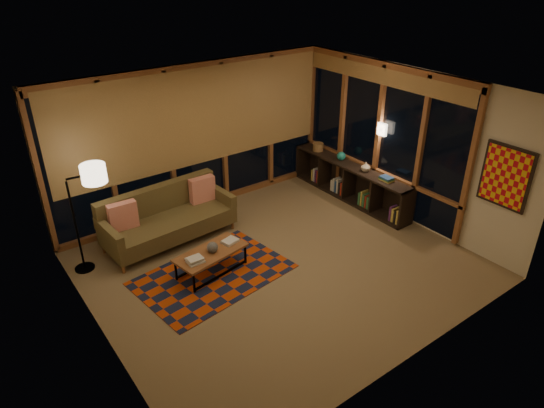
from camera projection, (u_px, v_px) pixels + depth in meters
floor at (279, 264)px, 7.59m from camera, size 5.50×5.00×0.01m
ceiling at (281, 94)px, 6.33m from camera, size 5.50×5.00×0.01m
walls at (280, 187)px, 6.96m from camera, size 5.51×5.01×2.70m
window_wall_back at (198, 139)px, 8.69m from camera, size 5.30×0.16×2.60m
window_wall_right at (377, 137)px, 8.80m from camera, size 0.16×3.70×2.60m
wall_art at (505, 177)px, 7.03m from camera, size 0.06×0.74×0.94m
wall_sconce at (382, 129)px, 8.57m from camera, size 0.12×0.18×0.22m
sofa at (169, 217)px, 8.01m from camera, size 2.21×1.01×0.88m
pillow_left at (123, 216)px, 7.60m from camera, size 0.45×0.17×0.45m
pillow_right at (202, 189)px, 8.44m from camera, size 0.45×0.16×0.45m
area_rug at (213, 275)px, 7.34m from camera, size 2.38×1.74×0.01m
coffee_table at (211, 262)px, 7.33m from camera, size 1.18×0.69×0.37m
book_stack_a at (195, 259)px, 6.99m from camera, size 0.26×0.21×0.08m
book_stack_b at (229, 241)px, 7.47m from camera, size 0.29×0.25×0.05m
ceramic_pot at (212, 247)px, 7.20m from camera, size 0.19×0.19×0.17m
floor_lamp at (75, 222)px, 7.10m from camera, size 0.58×0.41×1.66m
bookshelf at (350, 182)px, 9.45m from camera, size 0.40×2.85×0.71m
basket at (318, 147)px, 9.90m from camera, size 0.26×0.26×0.16m
teal_bowl at (341, 156)px, 9.44m from camera, size 0.20×0.20×0.17m
vase at (366, 167)px, 8.98m from camera, size 0.21×0.21×0.18m
shelf_book_stack at (387, 179)px, 8.64m from camera, size 0.21×0.27×0.07m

